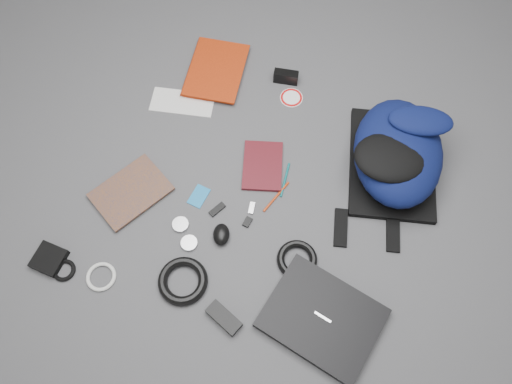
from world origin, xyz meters
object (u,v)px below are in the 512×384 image
at_px(power_brick, 224,318).
at_px(pouch, 49,259).
at_px(laptop, 322,318).
at_px(comic_book, 116,175).
at_px(dvd_case, 263,166).
at_px(textbook_red, 190,66).
at_px(backpack, 398,152).
at_px(compact_camera, 286,77).
at_px(mouse, 221,234).

relative_size(power_brick, pouch, 1.21).
bearing_deg(laptop, comic_book, 176.53).
bearing_deg(laptop, dvd_case, 140.85).
height_order(dvd_case, pouch, pouch).
xyz_separation_m(textbook_red, comic_book, (-0.02, -0.53, -0.01)).
height_order(backpack, pouch, backpack).
xyz_separation_m(laptop, comic_book, (-0.85, 0.18, -0.01)).
bearing_deg(pouch, textbook_red, 85.93).
height_order(backpack, compact_camera, backpack).
xyz_separation_m(comic_book, pouch, (-0.04, -0.36, 0.00)).
bearing_deg(power_brick, pouch, -156.71).
height_order(comic_book, pouch, pouch).
relative_size(compact_camera, pouch, 0.98).
bearing_deg(pouch, compact_camera, 66.33).
bearing_deg(dvd_case, textbook_red, 126.38).
distance_m(dvd_case, compact_camera, 0.39).
bearing_deg(comic_book, textbook_red, 112.86).
height_order(dvd_case, power_brick, power_brick).
bearing_deg(pouch, backpack, 40.82).
bearing_deg(comic_book, compact_camera, 83.28).
bearing_deg(textbook_red, backpack, -18.15).
bearing_deg(backpack, mouse, -149.60).
bearing_deg(textbook_red, comic_book, -104.42).
bearing_deg(textbook_red, pouch, -106.09).
height_order(backpack, textbook_red, backpack).
bearing_deg(dvd_case, backpack, 4.07).
bearing_deg(compact_camera, dvd_case, -93.22).
relative_size(dvd_case, power_brick, 1.68).
height_order(textbook_red, power_brick, textbook_red).
relative_size(textbook_red, comic_book, 1.14).
bearing_deg(pouch, laptop, 11.68).
bearing_deg(dvd_case, power_brick, -99.58).
xyz_separation_m(laptop, power_brick, (-0.28, -0.12, -0.00)).
distance_m(backpack, dvd_case, 0.47).
distance_m(laptop, mouse, 0.42).
relative_size(dvd_case, pouch, 2.03).
relative_size(backpack, compact_camera, 4.99).
xyz_separation_m(laptop, compact_camera, (-0.46, 0.81, 0.01)).
xyz_separation_m(comic_book, power_brick, (0.57, -0.30, 0.00)).
distance_m(laptop, textbook_red, 1.09).
relative_size(laptop, pouch, 3.58).
relative_size(textbook_red, mouse, 3.69).
xyz_separation_m(compact_camera, pouch, (-0.43, -0.99, -0.01)).
relative_size(backpack, mouse, 6.05).
xyz_separation_m(backpack, laptop, (-0.03, -0.61, -0.08)).
xyz_separation_m(textbook_red, dvd_case, (0.44, -0.29, -0.01)).
distance_m(mouse, power_brick, 0.27).
bearing_deg(backpack, laptop, -111.02).
distance_m(compact_camera, mouse, 0.69).
height_order(comic_book, mouse, mouse).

